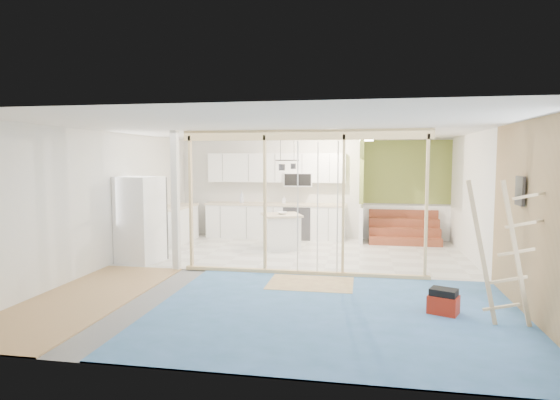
% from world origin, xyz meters
% --- Properties ---
extents(room, '(7.01, 8.01, 2.61)m').
position_xyz_m(room, '(0.00, 0.00, 1.30)').
color(room, slate).
rests_on(room, ground).
extents(floor_overlays, '(7.00, 8.00, 0.03)m').
position_xyz_m(floor_overlays, '(0.07, 0.06, 0.01)').
color(floor_overlays, silver).
rests_on(floor_overlays, room).
extents(stud_frame, '(4.66, 0.14, 2.60)m').
position_xyz_m(stud_frame, '(-0.27, -0.00, 1.61)').
color(stud_frame, tan).
rests_on(stud_frame, room).
extents(base_cabinets, '(4.45, 2.24, 0.93)m').
position_xyz_m(base_cabinets, '(-1.61, 3.36, 0.47)').
color(base_cabinets, white).
rests_on(base_cabinets, room).
extents(upper_cabinets, '(3.60, 0.41, 0.85)m').
position_xyz_m(upper_cabinets, '(-0.84, 3.82, 1.82)').
color(upper_cabinets, white).
rests_on(upper_cabinets, room).
extents(green_partition, '(2.25, 1.51, 2.60)m').
position_xyz_m(green_partition, '(2.04, 3.66, 0.94)').
color(green_partition, olive).
rests_on(green_partition, room).
extents(pot_rack, '(0.52, 0.52, 0.72)m').
position_xyz_m(pot_rack, '(-0.31, 1.89, 2.00)').
color(pot_rack, black).
rests_on(pot_rack, room).
extents(sheathing_panel, '(0.02, 4.00, 2.60)m').
position_xyz_m(sheathing_panel, '(3.48, -2.00, 1.30)').
color(sheathing_panel, tan).
rests_on(sheathing_panel, room).
extents(electrical_panel, '(0.04, 0.30, 0.40)m').
position_xyz_m(electrical_panel, '(3.43, -1.40, 1.65)').
color(electrical_panel, '#3C3C42').
rests_on(electrical_panel, room).
extents(ceiling_light, '(0.32, 0.32, 0.08)m').
position_xyz_m(ceiling_light, '(1.40, 3.00, 2.54)').
color(ceiling_light, '#FFEABF').
rests_on(ceiling_light, room).
extents(fridge, '(0.88, 0.86, 1.73)m').
position_xyz_m(fridge, '(-3.04, 0.45, 0.87)').
color(fridge, white).
rests_on(fridge, room).
extents(island, '(1.09, 1.09, 0.82)m').
position_xyz_m(island, '(-0.49, 2.30, 0.41)').
color(island, white).
rests_on(island, room).
extents(bowl, '(0.30, 0.30, 0.06)m').
position_xyz_m(bowl, '(-0.47, 2.24, 0.85)').
color(bowl, white).
rests_on(bowl, island).
extents(soap_bottle_a, '(0.13, 0.13, 0.32)m').
position_xyz_m(soap_bottle_a, '(-1.79, 3.67, 1.09)').
color(soap_bottle_a, silver).
rests_on(soap_bottle_a, base_cabinets).
extents(soap_bottle_b, '(0.09, 0.09, 0.18)m').
position_xyz_m(soap_bottle_b, '(-0.68, 3.77, 1.02)').
color(soap_bottle_b, white).
rests_on(soap_bottle_b, base_cabinets).
extents(toolbox, '(0.45, 0.41, 0.36)m').
position_xyz_m(toolbox, '(2.41, -1.80, 0.17)').
color(toolbox, '#A31F0F').
rests_on(toolbox, room).
extents(ladder, '(0.98, 0.05, 1.81)m').
position_xyz_m(ladder, '(3.04, -2.14, 0.93)').
color(ladder, tan).
rests_on(ladder, room).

